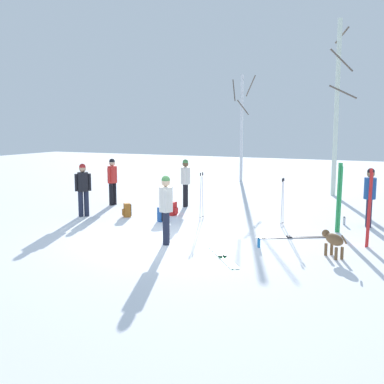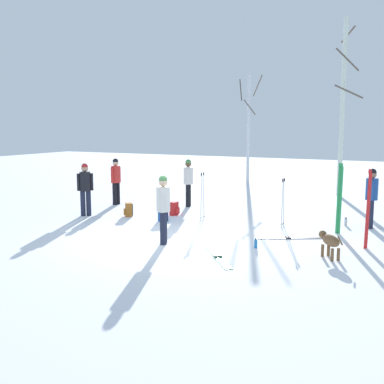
# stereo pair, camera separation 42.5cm
# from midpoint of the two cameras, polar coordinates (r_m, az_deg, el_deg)

# --- Properties ---
(ground_plane) EXTENTS (60.00, 60.00, 0.00)m
(ground_plane) POSITION_cam_midpoint_polar(r_m,az_deg,el_deg) (12.37, -1.19, -5.68)
(ground_plane) COLOR white
(person_0) EXTENTS (0.34, 0.50, 1.72)m
(person_0) POSITION_cam_midpoint_polar(r_m,az_deg,el_deg) (17.04, 0.26, 1.50)
(person_0) COLOR black
(person_0) RESTS_ON ground_plane
(person_1) EXTENTS (0.34, 0.52, 1.72)m
(person_1) POSITION_cam_midpoint_polar(r_m,az_deg,el_deg) (14.50, 21.61, -0.25)
(person_1) COLOR #1E2338
(person_1) RESTS_ON ground_plane
(person_2) EXTENTS (0.34, 0.52, 1.72)m
(person_2) POSITION_cam_midpoint_polar(r_m,az_deg,el_deg) (17.67, -8.48, 1.64)
(person_2) COLOR black
(person_2) RESTS_ON ground_plane
(person_3) EXTENTS (0.34, 0.48, 1.72)m
(person_3) POSITION_cam_midpoint_polar(r_m,az_deg,el_deg) (11.70, -2.43, -1.58)
(person_3) COLOR #1E2338
(person_3) RESTS_ON ground_plane
(person_4) EXTENTS (0.41, 0.38, 1.72)m
(person_4) POSITION_cam_midpoint_polar(r_m,az_deg,el_deg) (15.64, -11.99, 0.72)
(person_4) COLOR #1E2338
(person_4) RESTS_ON ground_plane
(dog) EXTENTS (0.65, 0.69, 0.57)m
(dog) POSITION_cam_midpoint_polar(r_m,az_deg,el_deg) (11.05, 17.32, -5.67)
(dog) COLOR brown
(dog) RESTS_ON ground_plane
(ski_pair_planted_0) EXTENTS (0.15, 0.04, 1.93)m
(ski_pair_planted_0) POSITION_cam_midpoint_polar(r_m,az_deg,el_deg) (13.46, 18.21, -0.79)
(ski_pair_planted_0) COLOR green
(ski_pair_planted_0) RESTS_ON ground_plane
(ski_pair_planted_1) EXTENTS (0.10, 0.17, 1.91)m
(ski_pair_planted_1) POSITION_cam_midpoint_polar(r_m,az_deg,el_deg) (12.09, 21.40, -1.96)
(ski_pair_planted_1) COLOR red
(ski_pair_planted_1) RESTS_ON ground_plane
(ski_pair_lying_0) EXTENTS (1.22, 1.50, 0.05)m
(ski_pair_lying_0) POSITION_cam_midpoint_polar(r_m,az_deg,el_deg) (10.70, 4.37, -7.86)
(ski_pair_lying_0) COLOR green
(ski_pair_lying_0) RESTS_ON ground_plane
(ski_pair_lying_1) EXTENTS (1.69, 1.02, 0.05)m
(ski_pair_lying_1) POSITION_cam_midpoint_polar(r_m,az_deg,el_deg) (12.72, 12.64, -5.44)
(ski_pair_lying_1) COLOR black
(ski_pair_lying_1) RESTS_ON ground_plane
(ski_poles_0) EXTENTS (0.07, 0.26, 1.41)m
(ski_poles_0) POSITION_cam_midpoint_polar(r_m,az_deg,el_deg) (14.03, 11.77, -1.05)
(ski_poles_0) COLOR #B2B2BC
(ski_poles_0) RESTS_ON ground_plane
(ski_poles_1) EXTENTS (0.07, 0.27, 1.48)m
(ski_poles_1) POSITION_cam_midpoint_polar(r_m,az_deg,el_deg) (14.73, 2.10, -0.31)
(ski_poles_1) COLOR #B2B2BC
(ski_poles_1) RESTS_ON ground_plane
(backpack_0) EXTENTS (0.35, 0.34, 0.44)m
(backpack_0) POSITION_cam_midpoint_polar(r_m,az_deg,el_deg) (15.41, -6.88, -2.15)
(backpack_0) COLOR #99591E
(backpack_0) RESTS_ON ground_plane
(backpack_1) EXTENTS (0.30, 0.27, 0.44)m
(backpack_1) POSITION_cam_midpoint_polar(r_m,az_deg,el_deg) (15.52, -1.37, -2.03)
(backpack_1) COLOR red
(backpack_1) RESTS_ON ground_plane
(backpack_2) EXTENTS (0.34, 0.33, 0.44)m
(backpack_2) POSITION_cam_midpoint_polar(r_m,az_deg,el_deg) (14.55, -2.69, -2.72)
(backpack_2) COLOR #1E4C99
(backpack_2) RESTS_ON ground_plane
(water_bottle_0) EXTENTS (0.08, 0.08, 0.24)m
(water_bottle_0) POSITION_cam_midpoint_polar(r_m,az_deg,el_deg) (14.71, 18.83, -3.42)
(water_bottle_0) COLOR silver
(water_bottle_0) RESTS_ON ground_plane
(water_bottle_1) EXTENTS (0.07, 0.07, 0.25)m
(water_bottle_1) POSITION_cam_midpoint_polar(r_m,az_deg,el_deg) (11.58, 8.75, -6.13)
(water_bottle_1) COLOR #1E72BF
(water_bottle_1) RESTS_ON ground_plane
(birch_tree_0) EXTENTS (1.32, 1.32, 5.47)m
(birch_tree_0) POSITION_cam_midpoint_polar(r_m,az_deg,el_deg) (24.75, 7.32, 7.90)
(birch_tree_0) COLOR silver
(birch_tree_0) RESTS_ON ground_plane
(birch_tree_1) EXTENTS (1.09, 1.18, 7.16)m
(birch_tree_1) POSITION_cam_midpoint_polar(r_m,az_deg,el_deg) (20.45, 18.28, 9.74)
(birch_tree_1) COLOR silver
(birch_tree_1) RESTS_ON ground_plane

